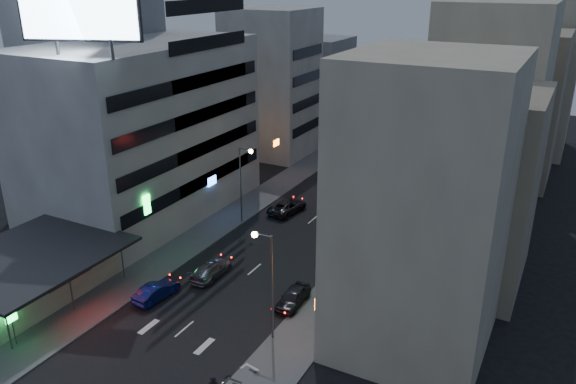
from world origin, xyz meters
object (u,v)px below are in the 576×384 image
Objects in this scene: parked_car_right_mid at (350,221)px; parked_car_right_near at (293,297)px; road_car_silver at (211,269)px; scooter_silver_b at (260,364)px; scooter_black_b at (243,376)px; parked_car_left at (288,206)px; parked_car_right_far at (395,188)px; road_car_blue at (156,291)px.

parked_car_right_near is at bearing -88.22° from parked_car_right_mid.
scooter_silver_b is (9.95, -8.75, -0.03)m from road_car_silver.
parked_car_left is at bearing 22.54° from scooter_black_b.
scooter_silver_b is (10.54, -23.99, -0.06)m from parked_car_left.
parked_car_right_far reaches higher than parked_car_left.
parked_car_right_near reaches higher than road_car_silver.
road_car_silver is at bearing 173.45° from parked_car_right_near.
parked_car_right_near is 0.88× the size of road_car_silver.
road_car_blue reaches higher than scooter_black_b.
parked_car_right_far is at bearing -108.36° from road_car_silver.
parked_car_right_near is 8.23m from scooter_silver_b.
parked_car_left is 2.97× the size of scooter_silver_b.
parked_car_right_far is at bearing 3.26° from scooter_black_b.
parked_car_right_far is at bearing 14.07° from scooter_silver_b.
scooter_silver_b is (3.11, -23.46, -0.12)m from parked_car_right_mid.
scooter_black_b is at bearing 119.24° from parked_car_left.
road_car_silver is (0.59, -15.24, -0.03)m from parked_car_left.
parked_car_right_far is at bearing -120.82° from parked_car_left.
parked_car_right_mid is at bearing -116.28° from road_car_silver.
parked_car_right_far is (8.60, 10.89, 0.01)m from parked_car_left.
parked_car_right_mid is at bearing -176.61° from parked_car_left.
road_car_blue is (-9.80, -31.10, -0.04)m from parked_car_right_far.
road_car_blue is 0.89× the size of road_car_silver.
parked_car_right_mid is at bearing 93.49° from parked_car_right_near.
parked_car_left is 15.25m from road_car_silver.
parked_car_left is at bearing 172.45° from parked_car_right_mid.
parked_car_left reaches higher than road_car_blue.
road_car_silver is at bearing 99.68° from parked_car_left.
scooter_black_b is 1.56m from scooter_silver_b.
parked_car_left reaches higher than road_car_silver.
road_car_blue is (-10.05, -4.28, -0.01)m from parked_car_right_near.
parked_car_right_far is 2.89× the size of scooter_silver_b.
parked_car_right_near is 2.48× the size of scooter_black_b.
road_car_silver is at bearing -104.38° from road_car_blue.
scooter_black_b is at bearing -87.18° from parked_car_right_mid.
parked_car_left is (-8.85, 15.93, 0.01)m from parked_car_right_near.
parked_car_right_mid is 2.83× the size of scooter_black_b.
parked_car_right_near is 0.80× the size of parked_car_left.
parked_car_right_far is at bearing -102.05° from road_car_blue.
parked_car_right_mid is 0.91× the size of parked_car_left.
parked_car_right_mid is 25.13m from scooter_black_b.
scooter_silver_b reaches higher than scooter_black_b.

